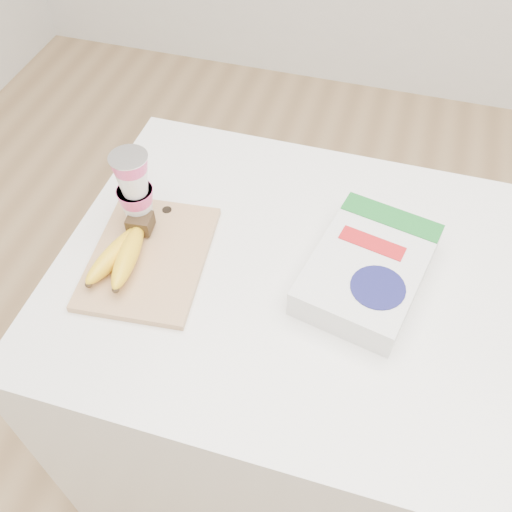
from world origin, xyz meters
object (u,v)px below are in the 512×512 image
Objects in this scene: table at (327,388)px; bananas at (124,251)px; cutting_board at (149,257)px; yogurt_stack at (134,188)px; cereal_box at (368,269)px.

bananas is (-0.43, -0.07, 0.47)m from table.
yogurt_stack is (-0.05, 0.08, 0.10)m from cutting_board.
cereal_box is (0.47, -0.01, -0.08)m from yogurt_stack.
bananas is at bearing -156.93° from cutting_board.
yogurt_stack is at bearing 116.71° from cutting_board.
yogurt_stack is 0.53× the size of cereal_box.
cutting_board is 1.49× the size of bananas.
bananas is 0.62× the size of cereal_box.
yogurt_stack is at bearing -168.99° from cereal_box.
cereal_box reaches higher than table.
table is 6.59× the size of yogurt_stack.
cutting_board is at bearing 28.72° from bananas.
table is at bearing -3.90° from yogurt_stack.
table is at bearing 9.43° from bananas.
yogurt_stack reaches higher than cutting_board.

